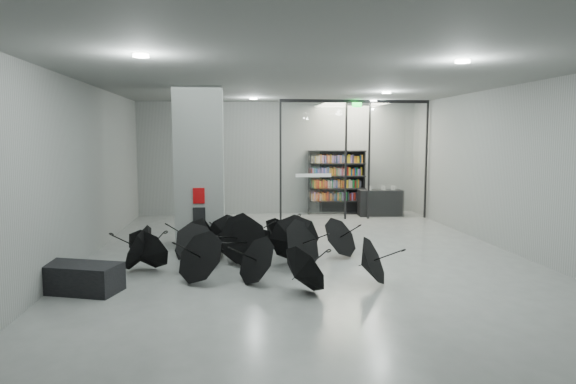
{
  "coord_description": "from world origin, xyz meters",
  "views": [
    {
      "loc": [
        -1.66,
        -10.65,
        2.77
      ],
      "look_at": [
        -0.3,
        1.5,
        1.4
      ],
      "focal_mm": 30.66,
      "sensor_mm": 36.0,
      "label": 1
    }
  ],
  "objects": [
    {
      "name": "bench",
      "position": [
        -4.5,
        -1.68,
        0.26
      ],
      "size": [
        1.72,
        1.15,
        0.51
      ],
      "primitive_type": "cube",
      "rotation": [
        0.0,
        0.0,
        -0.32
      ],
      "color": "black",
      "rests_on": "ground"
    },
    {
      "name": "column",
      "position": [
        -2.5,
        2.0,
        2.0
      ],
      "size": [
        1.2,
        1.2,
        4.0
      ],
      "primitive_type": "cube",
      "color": "slate",
      "rests_on": "ground"
    },
    {
      "name": "glass_partition",
      "position": [
        2.39,
        5.5,
        2.18
      ],
      "size": [
        5.06,
        0.08,
        4.0
      ],
      "color": "silver",
      "rests_on": "ground"
    },
    {
      "name": "fire_cabinet",
      "position": [
        -2.5,
        1.38,
        1.35
      ],
      "size": [
        0.28,
        0.04,
        0.38
      ],
      "primitive_type": "cube",
      "color": "#A50A07",
      "rests_on": "column"
    },
    {
      "name": "exit_sign",
      "position": [
        2.4,
        5.3,
        3.82
      ],
      "size": [
        0.3,
        0.06,
        0.15
      ],
      "primitive_type": "cube",
      "color": "#0CE533",
      "rests_on": "room"
    },
    {
      "name": "info_panel",
      "position": [
        -2.5,
        1.38,
        0.85
      ],
      "size": [
        0.3,
        0.03,
        0.42
      ],
      "primitive_type": "cube",
      "color": "black",
      "rests_on": "column"
    },
    {
      "name": "shop_counter",
      "position": [
        3.49,
        6.09,
        0.46
      ],
      "size": [
        1.55,
        0.68,
        0.92
      ],
      "primitive_type": "cube",
      "rotation": [
        0.0,
        0.0,
        -0.05
      ],
      "color": "black",
      "rests_on": "ground"
    },
    {
      "name": "bookshelf",
      "position": [
        2.06,
        6.75,
        1.15
      ],
      "size": [
        2.12,
        0.71,
        2.29
      ],
      "primitive_type": null,
      "rotation": [
        0.0,
        0.0,
        -0.14
      ],
      "color": "black",
      "rests_on": "ground"
    },
    {
      "name": "umbrella_cluster",
      "position": [
        -1.4,
        -0.3,
        0.32
      ],
      "size": [
        5.62,
        4.57,
        1.32
      ],
      "color": "black",
      "rests_on": "ground"
    },
    {
      "name": "room",
      "position": [
        0.0,
        0.0,
        2.84
      ],
      "size": [
        14.0,
        14.02,
        4.01
      ],
      "color": "gray",
      "rests_on": "ground"
    }
  ]
}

